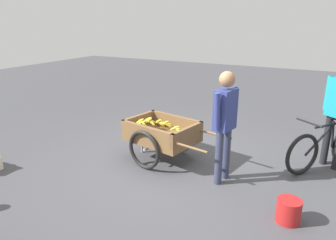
{
  "coord_description": "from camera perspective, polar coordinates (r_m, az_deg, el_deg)",
  "views": [
    {
      "loc": [
        -2.09,
        4.1,
        2.27
      ],
      "look_at": [
        0.1,
        -0.05,
        0.75
      ],
      "focal_mm": 33.23,
      "sensor_mm": 36.0,
      "label": 1
    }
  ],
  "objects": [
    {
      "name": "ground_plane",
      "position": [
        5.13,
        0.76,
        -8.31
      ],
      "size": [
        24.0,
        24.0,
        0.0
      ],
      "primitive_type": "plane",
      "color": "#47474C"
    },
    {
      "name": "fruit_cart",
      "position": [
        5.17,
        -1.13,
        -2.83
      ],
      "size": [
        1.77,
        1.09,
        0.73
      ],
      "color": "brown",
      "rests_on": "ground"
    },
    {
      "name": "vendor_person",
      "position": [
        4.38,
        10.4,
        0.39
      ],
      "size": [
        0.26,
        0.57,
        1.62
      ],
      "color": "#333851",
      "rests_on": "ground"
    },
    {
      "name": "bicycle",
      "position": [
        5.49,
        26.89,
        -4.54
      ],
      "size": [
        1.03,
        1.37,
        0.85
      ],
      "color": "black",
      "rests_on": "ground"
    },
    {
      "name": "plastic_bucket",
      "position": [
        4.04,
        21.24,
        -15.25
      ],
      "size": [
        0.28,
        0.28,
        0.28
      ],
      "primitive_type": "cylinder",
      "color": "#B21E1E",
      "rests_on": "ground"
    }
  ]
}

